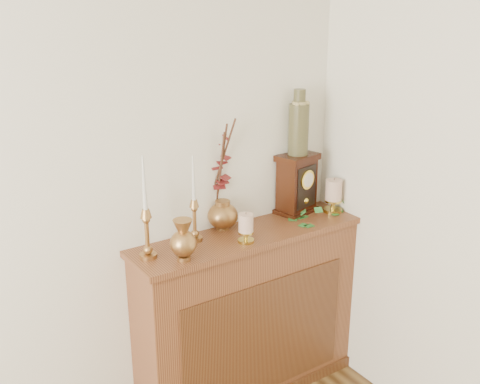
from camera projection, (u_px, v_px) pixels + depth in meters
console_shelf at (249, 319)px, 2.94m from camera, size 1.24×0.34×0.93m
candlestick_left at (146, 226)px, 2.46m from camera, size 0.08×0.08×0.47m
candlestick_center at (194, 213)px, 2.65m from camera, size 0.07×0.07×0.42m
bud_vase at (183, 241)px, 2.45m from camera, size 0.12×0.12×0.19m
ginger_jar at (220, 178)px, 2.78m from camera, size 0.22×0.25×0.57m
pillar_candle_left at (246, 227)px, 2.65m from camera, size 0.08×0.08×0.15m
pillar_candle_right at (333, 194)px, 3.02m from camera, size 0.10×0.10×0.19m
ivy_garland at (325, 215)px, 2.98m from camera, size 0.41×0.19×0.07m
mantel_clock at (297, 184)px, 3.00m from camera, size 0.24×0.19×0.32m
ceramic_vase at (299, 126)px, 2.90m from camera, size 0.11×0.11×0.34m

